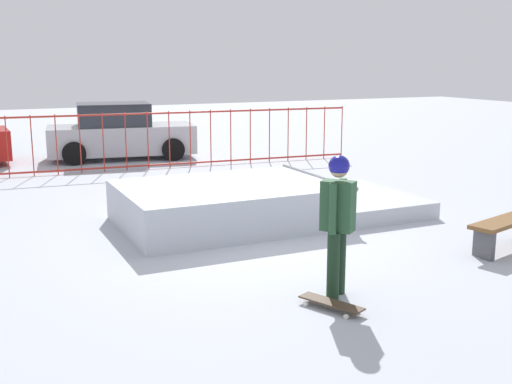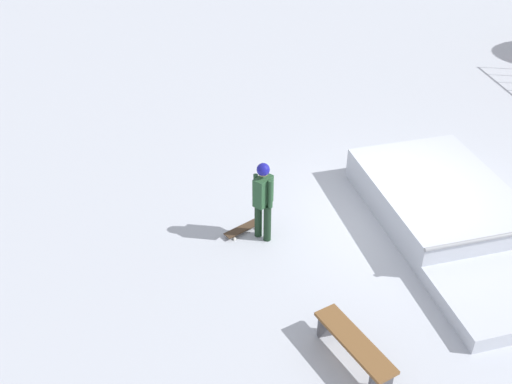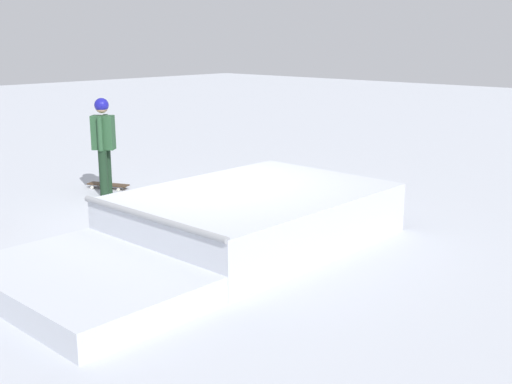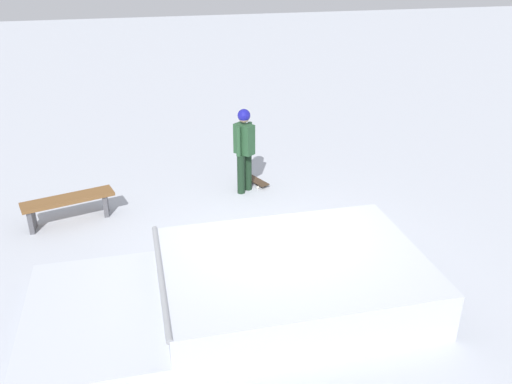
% 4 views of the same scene
% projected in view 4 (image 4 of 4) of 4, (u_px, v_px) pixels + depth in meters
% --- Properties ---
extents(ground_plane, '(60.00, 60.00, 0.00)m').
position_uv_depth(ground_plane, '(273.00, 264.00, 8.51)').
color(ground_plane, '#B2B7C1').
extents(skate_ramp, '(5.41, 2.62, 0.74)m').
position_uv_depth(skate_ramp, '(259.00, 287.00, 7.43)').
color(skate_ramp, silver).
rests_on(skate_ramp, ground).
extents(skater, '(0.41, 0.44, 1.73)m').
position_uv_depth(skater, '(244.00, 145.00, 10.54)').
color(skater, black).
rests_on(skater, ground).
extents(skateboard, '(0.50, 0.81, 0.09)m').
position_uv_depth(skateboard, '(254.00, 180.00, 11.30)').
color(skateboard, '#3F2D1E').
rests_on(skateboard, ground).
extents(park_bench, '(1.65, 0.82, 0.48)m').
position_uv_depth(park_bench, '(69.00, 204.00, 9.65)').
color(park_bench, brown).
rests_on(park_bench, ground).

